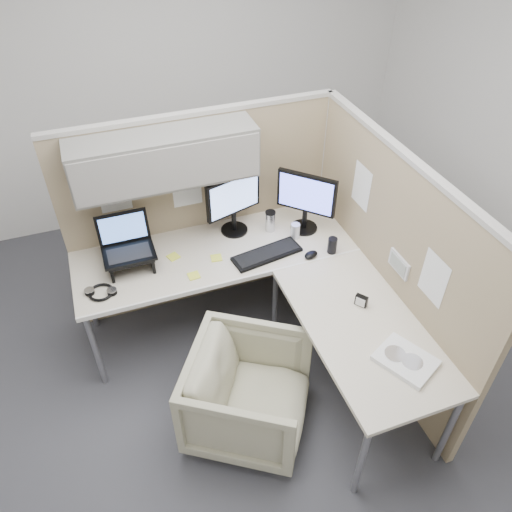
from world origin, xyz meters
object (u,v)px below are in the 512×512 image
object	(u,v)px
office_chair	(249,390)
monitor_left	(233,200)
keyboard	(267,254)
desk	(266,285)

from	to	relation	value
office_chair	monitor_left	size ratio (longest dim) A/B	1.56
monitor_left	keyboard	distance (m)	0.46
office_chair	keyboard	bearing A→B (deg)	4.76
monitor_left	office_chair	bearing A→B (deg)	-121.26
desk	keyboard	bearing A→B (deg)	67.55
office_chair	keyboard	xyz separation A→B (m)	(0.41, 0.77, 0.38)
desk	office_chair	world-z (taller)	desk
office_chair	keyboard	distance (m)	0.95
desk	office_chair	distance (m)	0.70
keyboard	office_chair	bearing A→B (deg)	-127.20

